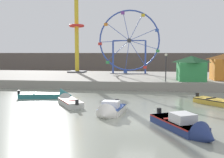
{
  "coord_description": "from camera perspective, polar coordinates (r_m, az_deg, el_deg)",
  "views": [
    {
      "loc": [
        0.83,
        -17.68,
        4.53
      ],
      "look_at": [
        -2.95,
        9.38,
        1.87
      ],
      "focal_mm": 44.01,
      "sensor_mm": 36.0,
      "label": 1
    }
  ],
  "objects": [
    {
      "name": "motorboat_pale_grey",
      "position": [
        24.52,
        -9.17,
        -4.54
      ],
      "size": [
        3.46,
        4.38,
        1.22
      ],
      "rotation": [
        0.0,
        0.0,
        2.15
      ],
      "color": "silver",
      "rests_on": "ground_plane"
    },
    {
      "name": "carnival_booth_green_kiosk",
      "position": [
        34.83,
        16.16,
        2.23
      ],
      "size": [
        3.7,
        3.05,
        3.07
      ],
      "rotation": [
        0.0,
        0.0,
        0.07
      ],
      "color": "#33934C",
      "rests_on": "quay_promenade"
    },
    {
      "name": "quay_promenade",
      "position": [
        41.58,
        6.77,
        -0.02
      ],
      "size": [
        110.0,
        18.29,
        1.05
      ],
      "primitive_type": "cube",
      "color": "gray",
      "rests_on": "ground_plane"
    },
    {
      "name": "drop_tower_yellow_tower",
      "position": [
        48.51,
        -7.35,
        9.76
      ],
      "size": [
        2.8,
        2.8,
        15.96
      ],
      "color": "gold",
      "rests_on": "quay_promenade"
    },
    {
      "name": "promenade_lamp_near",
      "position": [
        33.34,
        11.15,
        3.31
      ],
      "size": [
        0.32,
        0.32,
        3.35
      ],
      "color": "#2D2D33",
      "rests_on": "quay_promenade"
    },
    {
      "name": "motorboat_teal_painted",
      "position": [
        28.2,
        -12.56,
        -3.34
      ],
      "size": [
        5.42,
        2.36,
        1.42
      ],
      "rotation": [
        0.0,
        0.0,
        0.18
      ],
      "color": "teal",
      "rests_on": "ground_plane"
    },
    {
      "name": "ferris_wheel_blue_frame",
      "position": [
        44.79,
        3.59,
        7.71
      ],
      "size": [
        9.98,
        1.2,
        10.3
      ],
      "color": "#334CA8",
      "rests_on": "quay_promenade"
    },
    {
      "name": "distant_town_skyline",
      "position": [
        62.53,
        7.2,
        3.37
      ],
      "size": [
        140.0,
        3.0,
        4.4
      ],
      "primitive_type": "cube",
      "color": "#564C47",
      "rests_on": "ground_plane"
    },
    {
      "name": "motorboat_white_red_stripe",
      "position": [
        20.03,
        -0.49,
        -6.6
      ],
      "size": [
        1.93,
        3.93,
        1.47
      ],
      "rotation": [
        0.0,
        0.0,
        4.59
      ],
      "color": "silver",
      "rests_on": "ground_plane"
    },
    {
      "name": "motorboat_navy_blue",
      "position": [
        16.27,
        15.33,
        -9.63
      ],
      "size": [
        3.75,
        5.33,
        1.48
      ],
      "rotation": [
        0.0,
        0.0,
        5.2
      ],
      "color": "navy",
      "rests_on": "ground_plane"
    },
    {
      "name": "ground_plane",
      "position": [
        18.27,
        5.16,
        -8.83
      ],
      "size": [
        240.0,
        240.0,
        0.0
      ],
      "primitive_type": "plane",
      "color": "gray"
    }
  ]
}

